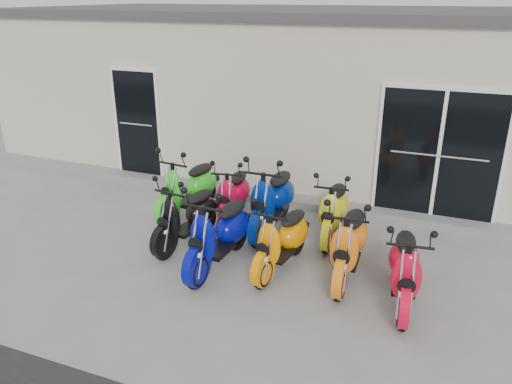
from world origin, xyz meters
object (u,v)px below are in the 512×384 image
at_px(scooter_back_yellow, 334,202).
at_px(scooter_front_blue, 219,224).
at_px(scooter_front_orange_a, 282,231).
at_px(scooter_back_red, 233,188).
at_px(scooter_back_green, 188,180).
at_px(scooter_front_red, 406,259).
at_px(scooter_front_black, 187,208).
at_px(scooter_front_orange_b, 350,235).
at_px(scooter_back_blue, 272,191).

bearing_deg(scooter_back_yellow, scooter_front_blue, -134.07).
relative_size(scooter_front_orange_a, scooter_back_red, 1.00).
distance_m(scooter_front_blue, scooter_back_yellow, 1.98).
bearing_deg(scooter_back_red, scooter_back_green, 177.15).
bearing_deg(scooter_back_yellow, scooter_back_red, 175.98).
bearing_deg(scooter_back_green, scooter_front_red, -13.03).
xyz_separation_m(scooter_front_blue, scooter_front_red, (2.53, 0.03, -0.06)).
bearing_deg(scooter_back_red, scooter_front_blue, -82.21).
height_order(scooter_front_blue, scooter_front_orange_a, scooter_front_blue).
xyz_separation_m(scooter_front_blue, scooter_back_yellow, (1.28, 1.51, -0.07)).
xyz_separation_m(scooter_back_red, scooter_back_yellow, (1.74, -0.01, 0.01)).
height_order(scooter_front_blue, scooter_back_yellow, scooter_front_blue).
bearing_deg(scooter_back_yellow, scooter_front_orange_a, -112.58).
height_order(scooter_front_black, scooter_back_green, scooter_back_green).
distance_m(scooter_front_orange_b, scooter_back_yellow, 1.22).
xyz_separation_m(scooter_front_black, scooter_front_red, (3.29, -0.42, 0.00)).
height_order(scooter_back_green, scooter_back_yellow, scooter_back_green).
relative_size(scooter_front_orange_b, scooter_back_green, 0.98).
xyz_separation_m(scooter_front_blue, scooter_front_orange_b, (1.76, 0.39, -0.02)).
relative_size(scooter_front_black, scooter_back_green, 0.92).
distance_m(scooter_back_blue, scooter_back_yellow, 1.00).
bearing_deg(scooter_front_blue, scooter_back_green, 134.95).
distance_m(scooter_front_blue, scooter_back_green, 1.91).
xyz_separation_m(scooter_back_green, scooter_back_red, (0.81, 0.09, -0.06)).
relative_size(scooter_front_red, scooter_back_blue, 0.88).
distance_m(scooter_front_orange_a, scooter_back_yellow, 1.34).
height_order(scooter_front_orange_a, scooter_front_red, scooter_front_red).
xyz_separation_m(scooter_front_orange_b, scooter_back_blue, (-1.46, 1.00, 0.05)).
height_order(scooter_back_blue, scooter_back_yellow, scooter_back_blue).
height_order(scooter_front_orange_a, scooter_back_red, same).
relative_size(scooter_back_red, scooter_back_yellow, 0.99).
xyz_separation_m(scooter_front_orange_b, scooter_front_red, (0.77, -0.36, -0.03)).
relative_size(scooter_front_orange_b, scooter_back_blue, 0.93).
xyz_separation_m(scooter_front_orange_a, scooter_front_orange_b, (0.90, 0.15, 0.05)).
bearing_deg(scooter_back_blue, scooter_front_red, -31.62).
distance_m(scooter_back_red, scooter_back_yellow, 1.74).
relative_size(scooter_front_orange_a, scooter_back_yellow, 0.99).
relative_size(scooter_front_orange_b, scooter_back_yellow, 1.07).
relative_size(scooter_back_blue, scooter_back_yellow, 1.15).
bearing_deg(scooter_back_yellow, scooter_front_red, -53.65).
bearing_deg(scooter_back_blue, scooter_back_yellow, 6.83).
bearing_deg(scooter_back_red, scooter_front_black, -114.72).
relative_size(scooter_front_orange_b, scooter_front_red, 1.06).
xyz_separation_m(scooter_front_black, scooter_back_blue, (1.05, 0.94, 0.09)).
bearing_deg(scooter_front_blue, scooter_back_yellow, 53.16).
bearing_deg(scooter_front_black, scooter_front_orange_b, 6.99).
bearing_deg(scooter_front_orange_a, scooter_front_black, -179.33).
distance_m(scooter_front_red, scooter_back_green, 4.05).
xyz_separation_m(scooter_front_red, scooter_back_green, (-3.79, 1.40, 0.05)).
bearing_deg(scooter_back_green, scooter_back_blue, 5.46).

